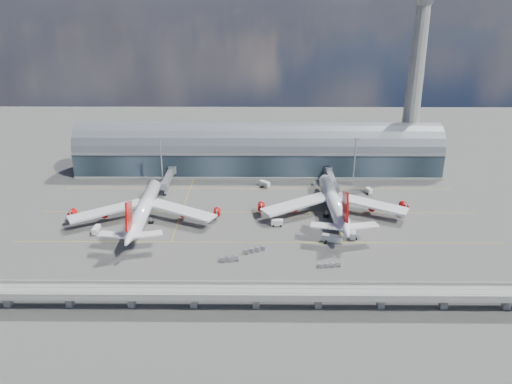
{
  "coord_description": "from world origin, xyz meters",
  "views": [
    {
      "loc": [
        1.11,
        -190.35,
        93.84
      ],
      "look_at": [
        -0.56,
        10.0,
        14.0
      ],
      "focal_mm": 35.0,
      "sensor_mm": 36.0,
      "label": 1
    }
  ],
  "objects_px": {
    "floodlight_mast_right": "(355,161)",
    "airliner_right": "(334,203)",
    "service_truck_4": "(369,191)",
    "cargo_train_0": "(230,259)",
    "service_truck_1": "(277,223)",
    "cargo_train_2": "(329,265)",
    "service_truck_0": "(96,230)",
    "floodlight_mast_left": "(161,160)",
    "cargo_train_1": "(255,250)",
    "service_truck_3": "(353,234)",
    "airliner_left": "(144,209)",
    "service_truck_5": "(265,184)",
    "control_tower": "(416,78)",
    "service_truck_2": "(332,238)"
  },
  "relations": [
    {
      "from": "service_truck_2",
      "to": "cargo_train_2",
      "type": "height_order",
      "value": "service_truck_2"
    },
    {
      "from": "control_tower",
      "to": "airliner_left",
      "type": "distance_m",
      "value": 160.42
    },
    {
      "from": "floodlight_mast_right",
      "to": "service_truck_1",
      "type": "distance_m",
      "value": 65.61
    },
    {
      "from": "cargo_train_2",
      "to": "service_truck_1",
      "type": "bearing_deg",
      "value": 36.74
    },
    {
      "from": "service_truck_5",
      "to": "control_tower",
      "type": "bearing_deg",
      "value": -25.14
    },
    {
      "from": "floodlight_mast_left",
      "to": "service_truck_2",
      "type": "height_order",
      "value": "floodlight_mast_left"
    },
    {
      "from": "floodlight_mast_right",
      "to": "service_truck_5",
      "type": "height_order",
      "value": "floodlight_mast_right"
    },
    {
      "from": "service_truck_1",
      "to": "cargo_train_2",
      "type": "distance_m",
      "value": 39.27
    },
    {
      "from": "floodlight_mast_right",
      "to": "cargo_train_0",
      "type": "bearing_deg",
      "value": -126.89
    },
    {
      "from": "floodlight_mast_left",
      "to": "service_truck_0",
      "type": "bearing_deg",
      "value": -107.58
    },
    {
      "from": "service_truck_1",
      "to": "cargo_train_0",
      "type": "height_order",
      "value": "service_truck_1"
    },
    {
      "from": "control_tower",
      "to": "service_truck_1",
      "type": "xyz_separation_m",
      "value": [
        -76.35,
        -77.45,
        -50.17
      ]
    },
    {
      "from": "floodlight_mast_right",
      "to": "service_truck_0",
      "type": "height_order",
      "value": "floodlight_mast_right"
    },
    {
      "from": "service_truck_0",
      "to": "cargo_train_2",
      "type": "height_order",
      "value": "service_truck_0"
    },
    {
      "from": "service_truck_0",
      "to": "service_truck_4",
      "type": "distance_m",
      "value": 132.14
    },
    {
      "from": "control_tower",
      "to": "service_truck_4",
      "type": "bearing_deg",
      "value": -126.31
    },
    {
      "from": "service_truck_2",
      "to": "service_truck_0",
      "type": "bearing_deg",
      "value": 102.57
    },
    {
      "from": "cargo_train_2",
      "to": "control_tower",
      "type": "bearing_deg",
      "value": -18.32
    },
    {
      "from": "cargo_train_1",
      "to": "cargo_train_2",
      "type": "relative_size",
      "value": 1.03
    },
    {
      "from": "control_tower",
      "to": "service_truck_5",
      "type": "xyz_separation_m",
      "value": [
        -81.36,
        -30.35,
        -50.15
      ]
    },
    {
      "from": "floodlight_mast_left",
      "to": "cargo_train_0",
      "type": "bearing_deg",
      "value": -63.58
    },
    {
      "from": "service_truck_0",
      "to": "cargo_train_0",
      "type": "distance_m",
      "value": 62.38
    },
    {
      "from": "floodlight_mast_left",
      "to": "service_truck_3",
      "type": "xyz_separation_m",
      "value": [
        89.53,
        -60.39,
        -12.18
      ]
    },
    {
      "from": "service_truck_4",
      "to": "cargo_train_0",
      "type": "bearing_deg",
      "value": -146.88
    },
    {
      "from": "airliner_right",
      "to": "service_truck_0",
      "type": "height_order",
      "value": "airliner_right"
    },
    {
      "from": "service_truck_0",
      "to": "cargo_train_1",
      "type": "distance_m",
      "value": 69.25
    },
    {
      "from": "control_tower",
      "to": "floodlight_mast_left",
      "type": "relative_size",
      "value": 4.01
    },
    {
      "from": "floodlight_mast_right",
      "to": "airliner_right",
      "type": "distance_m",
      "value": 41.69
    },
    {
      "from": "service_truck_4",
      "to": "cargo_train_2",
      "type": "relative_size",
      "value": 0.54
    },
    {
      "from": "floodlight_mast_right",
      "to": "airliner_right",
      "type": "height_order",
      "value": "floodlight_mast_right"
    },
    {
      "from": "service_truck_4",
      "to": "service_truck_5",
      "type": "xyz_separation_m",
      "value": [
        -52.52,
        8.89,
        0.15
      ]
    },
    {
      "from": "service_truck_1",
      "to": "service_truck_4",
      "type": "xyz_separation_m",
      "value": [
        47.52,
        38.22,
        -0.13
      ]
    },
    {
      "from": "airliner_left",
      "to": "service_truck_1",
      "type": "xyz_separation_m",
      "value": [
        58.46,
        -3.36,
        -4.69
      ]
    },
    {
      "from": "floodlight_mast_left",
      "to": "airliner_left",
      "type": "height_order",
      "value": "floodlight_mast_left"
    },
    {
      "from": "floodlight_mast_left",
      "to": "service_truck_5",
      "type": "relative_size",
      "value": 4.34
    },
    {
      "from": "airliner_left",
      "to": "service_truck_5",
      "type": "height_order",
      "value": "airliner_left"
    },
    {
      "from": "airliner_left",
      "to": "cargo_train_0",
      "type": "height_order",
      "value": "airliner_left"
    },
    {
      "from": "airliner_right",
      "to": "cargo_train_1",
      "type": "xyz_separation_m",
      "value": [
        -35.11,
        -35.09,
        -5.1
      ]
    },
    {
      "from": "service_truck_0",
      "to": "service_truck_1",
      "type": "bearing_deg",
      "value": 6.51
    },
    {
      "from": "floodlight_mast_right",
      "to": "cargo_train_1",
      "type": "relative_size",
      "value": 2.76
    },
    {
      "from": "airliner_right",
      "to": "cargo_train_0",
      "type": "bearing_deg",
      "value": -137.67
    },
    {
      "from": "service_truck_1",
      "to": "cargo_train_0",
      "type": "bearing_deg",
      "value": 149.93
    },
    {
      "from": "airliner_right",
      "to": "service_truck_4",
      "type": "distance_m",
      "value": 34.7
    },
    {
      "from": "service_truck_1",
      "to": "floodlight_mast_right",
      "type": "bearing_deg",
      "value": -38.46
    },
    {
      "from": "floodlight_mast_right",
      "to": "cargo_train_1",
      "type": "xyz_separation_m",
      "value": [
        -50.66,
        -72.99,
        -12.8
      ]
    },
    {
      "from": "floodlight_mast_right",
      "to": "service_truck_1",
      "type": "xyz_separation_m",
      "value": [
        -41.35,
        -49.45,
        -12.17
      ]
    },
    {
      "from": "service_truck_1",
      "to": "service_truck_5",
      "type": "relative_size",
      "value": 0.85
    },
    {
      "from": "service_truck_3",
      "to": "cargo_train_0",
      "type": "relative_size",
      "value": 0.79
    },
    {
      "from": "airliner_left",
      "to": "service_truck_2",
      "type": "height_order",
      "value": "airliner_left"
    },
    {
      "from": "service_truck_0",
      "to": "service_truck_1",
      "type": "height_order",
      "value": "service_truck_1"
    }
  ]
}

